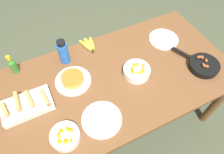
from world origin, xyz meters
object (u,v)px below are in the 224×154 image
water_bottle (63,52)px  frittata_plate_center (73,80)px  fruit_bowl_mango (137,71)px  empty_plate_near_front (163,39)px  fruit_bowl_citrus (65,136)px  hot_sauce_bottle (13,65)px  banana_bunch (89,45)px  skillet (203,65)px  melon_tray (27,105)px  empty_plate_far_left (102,119)px

water_bottle → frittata_plate_center: bearing=-93.9°
fruit_bowl_mango → empty_plate_near_front: bearing=28.4°
empty_plate_near_front → fruit_bowl_mango: 0.45m
fruit_bowl_citrus → hot_sauce_bottle: size_ratio=1.07×
frittata_plate_center → banana_bunch: bearing=49.3°
frittata_plate_center → empty_plate_near_front: frittata_plate_center is taller
skillet → empty_plate_near_front: skillet is taller
fruit_bowl_citrus → water_bottle: water_bottle is taller
empty_plate_near_front → hot_sauce_bottle: 1.23m
skillet → melon_tray: bearing=55.9°
empty_plate_far_left → fruit_bowl_citrus: bearing=-177.1°
fruit_bowl_mango → fruit_bowl_citrus: fruit_bowl_mango is taller
banana_bunch → hot_sauce_bottle: 0.60m
frittata_plate_center → hot_sauce_bottle: hot_sauce_bottle is taller
hot_sauce_bottle → fruit_bowl_mango: bearing=-27.8°
melon_tray → fruit_bowl_mango: fruit_bowl_mango is taller
empty_plate_near_front → water_bottle: bearing=169.8°
skillet → empty_plate_near_front: (-0.10, 0.39, -0.02)m
skillet → frittata_plate_center: size_ratio=1.41×
banana_bunch → water_bottle: bearing=-165.1°
fruit_bowl_mango → water_bottle: 0.58m
hot_sauce_bottle → banana_bunch: bearing=-0.3°
banana_bunch → empty_plate_far_left: (-0.18, -0.65, -0.01)m
banana_bunch → skillet: 0.92m
empty_plate_near_front → fruit_bowl_mango: size_ratio=1.26×
fruit_bowl_mango → fruit_bowl_citrus: (-0.64, -0.24, 0.00)m
empty_plate_near_front → melon_tray: bearing=-173.4°
skillet → frittata_plate_center: (-0.95, 0.32, -0.00)m
banana_bunch → hot_sauce_bottle: size_ratio=1.12×
frittata_plate_center → water_bottle: bearing=86.1°
fruit_bowl_mango → fruit_bowl_citrus: bearing=-159.5°
skillet → water_bottle: 1.08m
banana_bunch → fruit_bowl_citrus: size_ratio=1.04×
fruit_bowl_mango → frittata_plate_center: bearing=162.4°
empty_plate_far_left → fruit_bowl_mango: 0.45m
fruit_bowl_citrus → water_bottle: size_ratio=0.86×
frittata_plate_center → empty_plate_near_front: size_ratio=1.04×
skillet → hot_sauce_bottle: bearing=42.1°
banana_bunch → frittata_plate_center: frittata_plate_center is taller
skillet → banana_bunch: bearing=26.5°
skillet → fruit_bowl_citrus: fruit_bowl_citrus is taller
skillet → frittata_plate_center: bearing=48.4°
melon_tray → empty_plate_near_front: melon_tray is taller
melon_tray → hot_sauce_bottle: (-0.02, 0.35, 0.04)m
skillet → fruit_bowl_mango: (-0.49, 0.17, 0.01)m
skillet → fruit_bowl_citrus: (-1.13, -0.07, 0.01)m
skillet → frittata_plate_center: 1.00m
fruit_bowl_citrus → hot_sauce_bottle: hot_sauce_bottle is taller
melon_tray → water_bottle: 0.47m
banana_bunch → hot_sauce_bottle: hot_sauce_bottle is taller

